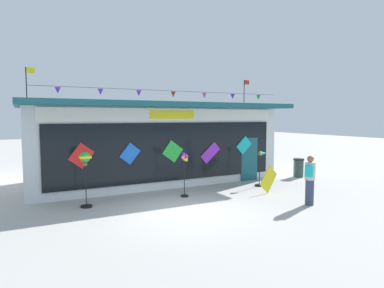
{
  "coord_description": "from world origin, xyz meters",
  "views": [
    {
      "loc": [
        -4.53,
        -9.25,
        2.98
      ],
      "look_at": [
        1.62,
        2.5,
        1.88
      ],
      "focal_mm": 30.78,
      "sensor_mm": 36.0,
      "label": 1
    }
  ],
  "objects_px": {
    "kite_shop_building": "(154,142)",
    "person_near_camera": "(310,179)",
    "wind_spinner_center_left": "(261,166)",
    "wind_spinner_left": "(185,167)",
    "display_kite_on_ground": "(269,179)",
    "wind_spinner_far_left": "(85,164)",
    "trash_bin": "(299,168)"
  },
  "relations": [
    {
      "from": "wind_spinner_far_left",
      "to": "trash_bin",
      "type": "height_order",
      "value": "wind_spinner_far_left"
    },
    {
      "from": "wind_spinner_center_left",
      "to": "display_kite_on_ground",
      "type": "bearing_deg",
      "value": -116.8
    },
    {
      "from": "person_near_camera",
      "to": "kite_shop_building",
      "type": "bearing_deg",
      "value": -7.55
    },
    {
      "from": "kite_shop_building",
      "to": "wind_spinner_center_left",
      "type": "bearing_deg",
      "value": -42.32
    },
    {
      "from": "person_near_camera",
      "to": "display_kite_on_ground",
      "type": "bearing_deg",
      "value": -33.05
    },
    {
      "from": "wind_spinner_center_left",
      "to": "person_near_camera",
      "type": "xyz_separation_m",
      "value": [
        -0.59,
        -3.22,
        0.03
      ]
    },
    {
      "from": "person_near_camera",
      "to": "trash_bin",
      "type": "xyz_separation_m",
      "value": [
        3.57,
        4.0,
        -0.42
      ]
    },
    {
      "from": "kite_shop_building",
      "to": "person_near_camera",
      "type": "bearing_deg",
      "value": -64.88
    },
    {
      "from": "wind_spinner_left",
      "to": "wind_spinner_center_left",
      "type": "bearing_deg",
      "value": 3.65
    },
    {
      "from": "trash_bin",
      "to": "wind_spinner_center_left",
      "type": "bearing_deg",
      "value": -165.37
    },
    {
      "from": "wind_spinner_left",
      "to": "display_kite_on_ground",
      "type": "relative_size",
      "value": 1.71
    },
    {
      "from": "wind_spinner_far_left",
      "to": "display_kite_on_ground",
      "type": "relative_size",
      "value": 1.88
    },
    {
      "from": "wind_spinner_far_left",
      "to": "wind_spinner_left",
      "type": "xyz_separation_m",
      "value": [
        3.51,
        -0.23,
        -0.32
      ]
    },
    {
      "from": "trash_bin",
      "to": "wind_spinner_far_left",
      "type": "bearing_deg",
      "value": -175.63
    },
    {
      "from": "kite_shop_building",
      "to": "wind_spinner_center_left",
      "type": "height_order",
      "value": "kite_shop_building"
    },
    {
      "from": "wind_spinner_center_left",
      "to": "display_kite_on_ground",
      "type": "relative_size",
      "value": 1.54
    },
    {
      "from": "kite_shop_building",
      "to": "wind_spinner_center_left",
      "type": "distance_m",
      "value": 5.05
    },
    {
      "from": "wind_spinner_left",
      "to": "display_kite_on_ground",
      "type": "distance_m",
      "value": 3.41
    },
    {
      "from": "trash_bin",
      "to": "display_kite_on_ground",
      "type": "bearing_deg",
      "value": -151.65
    },
    {
      "from": "wind_spinner_center_left",
      "to": "display_kite_on_ground",
      "type": "xyz_separation_m",
      "value": [
        -0.58,
        -1.14,
        -0.33
      ]
    },
    {
      "from": "kite_shop_building",
      "to": "display_kite_on_ground",
      "type": "xyz_separation_m",
      "value": [
        3.09,
        -4.48,
        -1.28
      ]
    },
    {
      "from": "wind_spinner_center_left",
      "to": "person_near_camera",
      "type": "distance_m",
      "value": 3.27
    },
    {
      "from": "wind_spinner_left",
      "to": "person_near_camera",
      "type": "xyz_separation_m",
      "value": [
        3.22,
        -2.98,
        -0.22
      ]
    },
    {
      "from": "wind_spinner_left",
      "to": "display_kite_on_ground",
      "type": "height_order",
      "value": "wind_spinner_left"
    },
    {
      "from": "kite_shop_building",
      "to": "wind_spinner_left",
      "type": "height_order",
      "value": "kite_shop_building"
    },
    {
      "from": "kite_shop_building",
      "to": "wind_spinner_center_left",
      "type": "xyz_separation_m",
      "value": [
        3.66,
        -3.34,
        -0.95
      ]
    },
    {
      "from": "wind_spinner_center_left",
      "to": "person_near_camera",
      "type": "bearing_deg",
      "value": -100.38
    },
    {
      "from": "wind_spinner_center_left",
      "to": "trash_bin",
      "type": "bearing_deg",
      "value": 14.63
    },
    {
      "from": "wind_spinner_far_left",
      "to": "person_near_camera",
      "type": "height_order",
      "value": "wind_spinner_far_left"
    },
    {
      "from": "display_kite_on_ground",
      "to": "kite_shop_building",
      "type": "bearing_deg",
      "value": 124.59
    },
    {
      "from": "person_near_camera",
      "to": "wind_spinner_far_left",
      "type": "bearing_deg",
      "value": 31.82
    },
    {
      "from": "wind_spinner_center_left",
      "to": "wind_spinner_far_left",
      "type": "bearing_deg",
      "value": -179.93
    }
  ]
}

